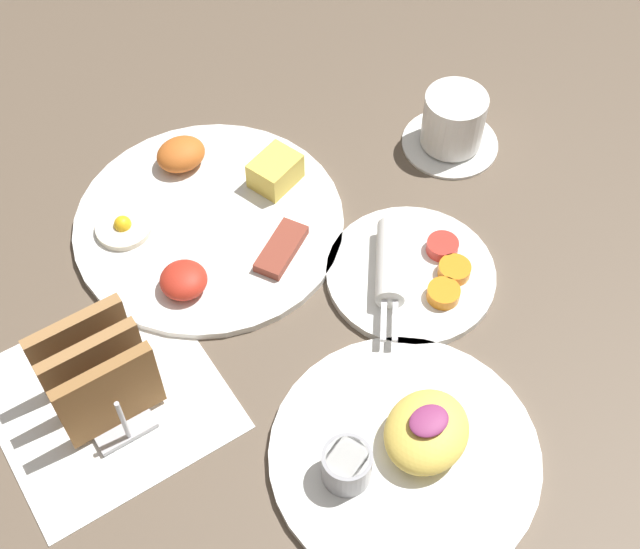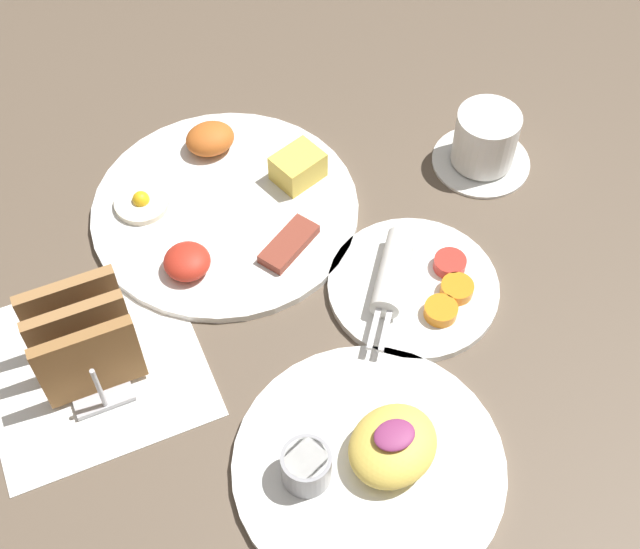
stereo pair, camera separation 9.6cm
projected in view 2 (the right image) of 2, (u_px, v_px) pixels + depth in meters
ground_plane at (275, 357)px, 0.93m from camera, size 3.00×3.00×0.00m
napkin_flat at (93, 365)px, 0.93m from camera, size 0.22×0.22×0.00m
plate_breakfast at (226, 204)px, 1.04m from camera, size 0.31×0.31×0.05m
plate_condiments at (413, 284)px, 0.98m from camera, size 0.19×0.19×0.04m
plate_foreground at (370, 460)px, 0.85m from camera, size 0.26×0.26×0.06m
toast_rack at (83, 340)px, 0.89m from camera, size 0.10×0.12×0.10m
coffee_cup at (485, 142)px, 1.07m from camera, size 0.12×0.12×0.08m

